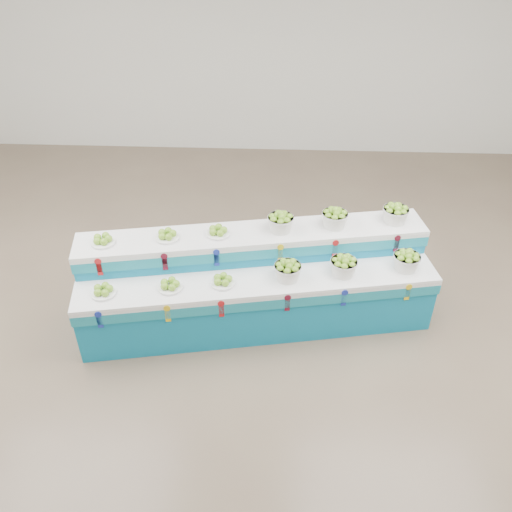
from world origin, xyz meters
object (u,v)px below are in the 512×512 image
Objects in this scene: basket_lower_left at (288,270)px; plate_upper_mid at (167,234)px; basket_upper_right at (396,213)px; display_stand at (256,282)px.

basket_lower_left is 1.09× the size of plate_upper_mid.
plate_upper_mid is 2.53m from basket_upper_right.
basket_lower_left is (0.34, -0.18, 0.32)m from display_stand.
plate_upper_mid is 0.92× the size of basket_upper_right.
basket_lower_left is 1.00× the size of basket_upper_right.
plate_upper_mid reaches higher than display_stand.
basket_upper_right is (2.48, 0.46, 0.06)m from plate_upper_mid.
basket_lower_left is at bearing -38.34° from display_stand.
basket_upper_right reaches higher than display_stand.
display_stand is at bearing -4.03° from plate_upper_mid.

